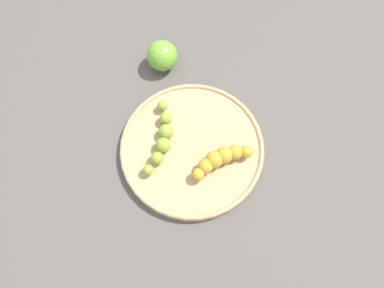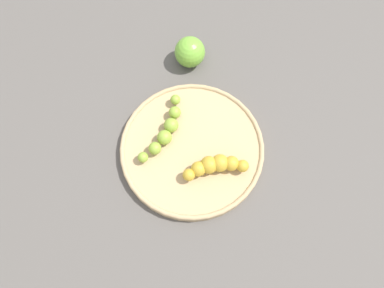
{
  "view_description": "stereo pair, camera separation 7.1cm",
  "coord_description": "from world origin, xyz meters",
  "px_view_note": "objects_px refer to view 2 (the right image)",
  "views": [
    {
      "loc": [
        -0.24,
        0.08,
        0.7
      ],
      "look_at": [
        0.0,
        0.0,
        0.04
      ],
      "focal_mm": 33.37,
      "sensor_mm": 36.0,
      "label": 1
    },
    {
      "loc": [
        -0.25,
        0.01,
        0.7
      ],
      "look_at": [
        0.0,
        0.0,
        0.04
      ],
      "focal_mm": 33.37,
      "sensor_mm": 36.0,
      "label": 2
    }
  ],
  "objects_px": {
    "banana_spotted": "(215,166)",
    "banana_green": "(166,130)",
    "fruit_bowl": "(192,148)",
    "apple_green": "(188,52)"
  },
  "relations": [
    {
      "from": "banana_spotted",
      "to": "banana_green",
      "type": "xyz_separation_m",
      "value": [
        0.08,
        0.1,
        -0.0
      ]
    },
    {
      "from": "fruit_bowl",
      "to": "banana_green",
      "type": "relative_size",
      "value": 2.0
    },
    {
      "from": "fruit_bowl",
      "to": "apple_green",
      "type": "height_order",
      "value": "apple_green"
    },
    {
      "from": "banana_green",
      "to": "fruit_bowl",
      "type": "bearing_deg",
      "value": -4.41
    },
    {
      "from": "fruit_bowl",
      "to": "apple_green",
      "type": "bearing_deg",
      "value": 0.95
    },
    {
      "from": "fruit_bowl",
      "to": "banana_spotted",
      "type": "distance_m",
      "value": 0.07
    },
    {
      "from": "fruit_bowl",
      "to": "banana_green",
      "type": "xyz_separation_m",
      "value": [
        0.03,
        0.05,
        0.02
      ]
    },
    {
      "from": "banana_spotted",
      "to": "apple_green",
      "type": "bearing_deg",
      "value": 1.54
    },
    {
      "from": "banana_green",
      "to": "apple_green",
      "type": "distance_m",
      "value": 0.19
    },
    {
      "from": "apple_green",
      "to": "banana_green",
      "type": "bearing_deg",
      "value": 165.21
    }
  ]
}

